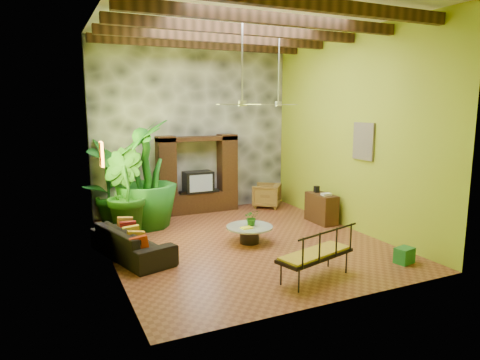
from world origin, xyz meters
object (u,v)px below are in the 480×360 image
tall_plant_a (107,180)px  tall_plant_b (124,192)px  ceiling_fan_back (278,96)px  iron_bench (318,252)px  side_console (321,208)px  ceiling_fan_front (242,94)px  sofa (132,242)px  tall_plant_c (146,174)px  wicker_armchair (267,195)px  entertainment_center (198,180)px  coffee_table (249,232)px  green_bin (404,255)px

tall_plant_a → tall_plant_b: size_ratio=1.08×
ceiling_fan_back → iron_bench: (-1.33, -3.83, -2.87)m
tall_plant_a → side_console: bearing=-25.9°
ceiling_fan_front → side_console: (2.85, 1.00, -3.01)m
sofa → tall_plant_c: size_ratio=0.80×
sofa → wicker_armchair: (4.72, 2.79, 0.04)m
entertainment_center → ceiling_fan_back: size_ratio=1.29×
coffee_table → green_bin: 3.37m
tall_plant_c → iron_bench: size_ratio=1.68×
entertainment_center → tall_plant_c: (-1.75, -0.97, 0.44)m
tall_plant_a → tall_plant_b: tall_plant_a is taller
entertainment_center → ceiling_fan_front: 4.30m
sofa → wicker_armchair: wicker_armchair is taller
ceiling_fan_front → side_console: 4.26m
sofa → tall_plant_a: bearing=-15.9°
sofa → wicker_armchair: size_ratio=2.75×
ceiling_fan_back → sofa: ceiling_fan_back is taller
tall_plant_b → iron_bench: bearing=-58.6°
ceiling_fan_front → tall_plant_c: 3.60m
coffee_table → wicker_armchair: bearing=55.4°
entertainment_center → wicker_armchair: 2.26m
side_console → ceiling_fan_front: bearing=-160.4°
ceiling_fan_front → wicker_armchair: bearing=53.8°
entertainment_center → green_bin: 6.31m
entertainment_center → green_bin: size_ratio=6.52×
ceiling_fan_front → green_bin: 4.71m
ceiling_fan_back → coffee_table: bearing=-137.8°
ceiling_fan_front → side_console: size_ratio=1.88×
tall_plant_c → coffee_table: bearing=-51.4°
tall_plant_c → ceiling_fan_front: bearing=-58.8°
wicker_armchair → tall_plant_b: 4.73m
sofa → iron_bench: size_ratio=1.34×
sofa → iron_bench: bearing=-149.8°
ceiling_fan_back → coffee_table: ceiling_fan_back is taller
tall_plant_a → tall_plant_c: tall_plant_c is taller
tall_plant_a → green_bin: size_ratio=6.26×
ceiling_fan_front → wicker_armchair: (2.36, 3.22, -3.03)m
ceiling_fan_front → green_bin: (2.58, -2.25, -3.24)m
ceiling_fan_front → green_bin: ceiling_fan_front is taller
sofa → tall_plant_b: (0.16, 1.72, 0.74)m
ceiling_fan_back → wicker_armchair: size_ratio=2.29×
tall_plant_a → tall_plant_b: 1.41m
ceiling_fan_front → green_bin: bearing=-41.0°
green_bin → ceiling_fan_front: bearing=139.0°
tall_plant_b → entertainment_center: bearing=30.0°
tall_plant_a → side_console: size_ratio=2.32×
entertainment_center → coffee_table: (0.10, -3.30, -0.71)m
wicker_armchair → coffee_table: size_ratio=0.75×
entertainment_center → green_bin: bearing=-67.6°
side_console → green_bin: side_console is taller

